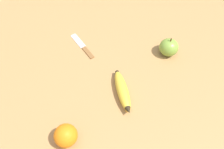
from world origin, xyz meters
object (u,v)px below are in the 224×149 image
Objects in this scene: orange at (66,136)px; apple at (169,47)px; banana at (123,91)px; paring_knife at (83,46)px.

orange is 0.87× the size of apple.
apple is at bearing 123.89° from banana.
orange is at bearing -126.88° from paring_knife.
orange is at bearing -35.16° from apple.
banana is at bearing 143.55° from orange.
apple reaches higher than orange.
paring_knife is at bearing -157.80° from banana.
banana is at bearing -34.02° from apple.
banana is at bearing -90.12° from paring_knife.
paring_knife is (0.02, -0.33, -0.03)m from apple.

